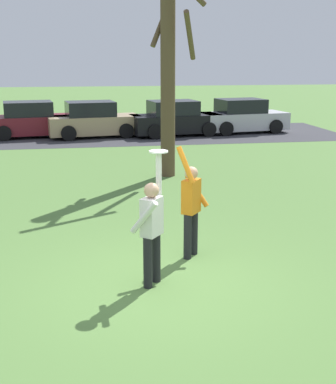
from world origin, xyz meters
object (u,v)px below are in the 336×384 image
object	(u,v)px
person_catcher	(152,225)
parked_car_tan	(93,121)
person_defender	(191,204)
frisbee_disc	(159,152)
parked_car_maroon	(31,121)
parked_car_silver	(242,117)
parked_car_black	(175,119)
bare_tree_tall	(169,63)

from	to	relation	value
person_catcher	parked_car_tan	world-z (taller)	person_catcher
person_defender	frisbee_disc	distance (m)	1.60
person_catcher	parked_car_maroon	distance (m)	16.99
person_catcher	parked_car_silver	world-z (taller)	person_catcher
parked_car_maroon	parked_car_black	distance (m)	6.52
parked_car_tan	parked_car_silver	xyz separation A→B (m)	(7.09, 0.32, 0.00)
person_catcher	parked_car_maroon	world-z (taller)	person_catcher
parked_car_tan	parked_car_black	size ratio (longest dim) A/B	1.00
person_catcher	parked_car_silver	distance (m)	17.84
frisbee_disc	parked_car_maroon	distance (m)	16.90
frisbee_disc	parked_car_silver	distance (m)	17.67
frisbee_disc	parked_car_silver	bearing A→B (deg)	68.42
parked_car_silver	parked_car_black	bearing A→B (deg)	179.67
parked_car_tan	parked_car_silver	distance (m)	7.10
frisbee_disc	bare_tree_tall	distance (m)	7.76
person_catcher	parked_car_tan	xyz separation A→B (m)	(-0.48, 16.24, -0.25)
parked_car_tan	parked_car_silver	world-z (taller)	same
parked_car_maroon	bare_tree_tall	bearing A→B (deg)	-69.98
frisbee_disc	parked_car_silver	world-z (taller)	frisbee_disc
person_catcher	frisbee_disc	world-z (taller)	frisbee_disc
parked_car_maroon	bare_tree_tall	world-z (taller)	bare_tree_tall
parked_car_silver	frisbee_disc	bearing A→B (deg)	-119.66
parked_car_maroon	parked_car_black	xyz separation A→B (m)	(6.50, -0.57, 0.00)
person_defender	parked_car_maroon	size ratio (longest dim) A/B	0.47
bare_tree_tall	person_catcher	bearing A→B (deg)	-101.47
parked_car_maroon	parked_car_silver	xyz separation A→B (m)	(9.85, -0.12, 0.00)
parked_car_tan	parked_car_silver	bearing A→B (deg)	-5.49
frisbee_disc	person_catcher	bearing A→B (deg)	-128.00
person_catcher	bare_tree_tall	distance (m)	8.20
parked_car_tan	parked_car_black	distance (m)	3.74
person_catcher	parked_car_silver	size ratio (longest dim) A/B	0.48
person_defender	bare_tree_tall	bearing A→B (deg)	-148.17
parked_car_black	person_defender	bearing A→B (deg)	-107.23
person_catcher	parked_car_black	distance (m)	16.44
person_defender	bare_tree_tall	distance (m)	7.06
parked_car_silver	bare_tree_tall	size ratio (longest dim) A/B	0.64
frisbee_disc	person_defender	bearing A→B (deg)	52.00
person_catcher	person_defender	bearing A→B (deg)	0.00
parked_car_tan	parked_car_black	world-z (taller)	same
person_defender	frisbee_disc	bearing A→B (deg)	-0.00
person_catcher	frisbee_disc	size ratio (longest dim) A/B	7.21
frisbee_disc	bare_tree_tall	world-z (taller)	bare_tree_tall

